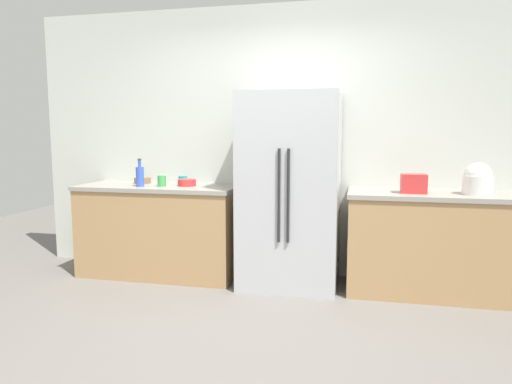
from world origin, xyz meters
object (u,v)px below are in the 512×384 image
bottle_a (140,176)px  bowl_a (187,183)px  rice_cooker (478,180)px  toaster (414,184)px  refrigerator (290,191)px  cup_a (183,180)px  cup_b (162,181)px  bowl_b (143,180)px

bottle_a → bowl_a: 0.46m
rice_cooker → bowl_a: (-2.63, 0.07, -0.09)m
toaster → rice_cooker: 0.52m
refrigerator → rice_cooker: 1.61m
refrigerator → cup_a: (-1.15, 0.23, 0.05)m
bottle_a → bowl_a: bearing=19.3°
cup_b → bowl_b: 0.39m
refrigerator → bottle_a: (-1.46, -0.10, 0.12)m
bowl_a → bowl_b: 0.56m
toaster → bottle_a: bearing=-178.4°
refrigerator → bottle_a: size_ratio=6.59×
rice_cooker → bottle_a: 3.06m
bowl_a → bowl_b: size_ratio=1.05×
bowl_b → cup_a: bearing=7.2°
rice_cooker → bowl_b: size_ratio=1.60×
cup_a → bowl_a: 0.22m
refrigerator → toaster: (1.09, -0.03, 0.10)m
rice_cooker → bowl_a: rice_cooker is taller
rice_cooker → bowl_b: 3.18m
bottle_a → cup_a: bearing=47.0°
rice_cooker → cup_a: bearing=174.8°
bottle_a → cup_b: bottle_a is taller
rice_cooker → bowl_a: size_ratio=1.53×
bottle_a → cup_a: size_ratio=3.04×
toaster → cup_b: size_ratio=2.02×
bottle_a → cup_b: 0.21m
bottle_a → cup_a: (0.31, 0.33, -0.06)m
cup_a → cup_b: (-0.11, -0.28, 0.01)m
cup_b → rice_cooker: bearing=0.5°
refrigerator → rice_cooker: size_ratio=6.59×
bottle_a → bowl_b: (-0.12, 0.28, -0.07)m
bowl_a → rice_cooker: bearing=-1.4°
rice_cooker → bottle_a: size_ratio=1.00×
bowl_a → refrigerator: bearing=-2.5°
cup_a → rice_cooker: bearing=-5.2°
refrigerator → bowl_b: size_ratio=10.52×
rice_cooker → cup_a: size_ratio=3.05×
toaster → cup_a: 2.25m
bottle_a → bowl_a: size_ratio=1.52×
refrigerator → cup_b: 1.26m
toaster → cup_a: bearing=173.3°
bottle_a → bowl_b: bottle_a is taller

